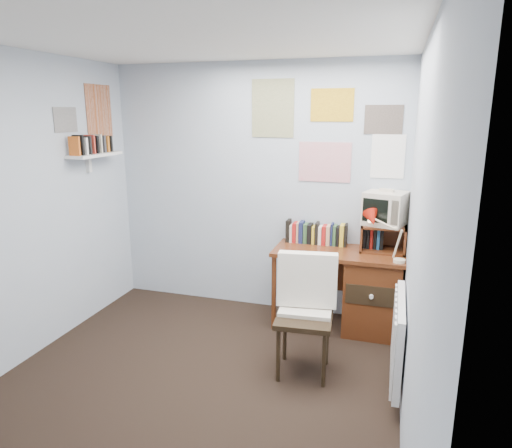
% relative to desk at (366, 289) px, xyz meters
% --- Properties ---
extents(ground, '(3.50, 3.50, 0.00)m').
position_rel_desk_xyz_m(ground, '(-1.17, -1.48, -0.41)').
color(ground, black).
rests_on(ground, ground).
extents(back_wall, '(3.00, 0.02, 2.50)m').
position_rel_desk_xyz_m(back_wall, '(-1.17, 0.27, 0.84)').
color(back_wall, '#AEB9C7').
rests_on(back_wall, ground).
extents(right_wall, '(0.02, 3.50, 2.50)m').
position_rel_desk_xyz_m(right_wall, '(0.33, -1.48, 0.84)').
color(right_wall, '#AEB9C7').
rests_on(right_wall, ground).
extents(ceiling, '(3.00, 3.50, 0.02)m').
position_rel_desk_xyz_m(ceiling, '(-1.17, -1.48, 2.09)').
color(ceiling, white).
rests_on(ceiling, back_wall).
extents(desk, '(1.20, 0.55, 0.76)m').
position_rel_desk_xyz_m(desk, '(0.00, 0.00, 0.00)').
color(desk, '#5A2B14').
rests_on(desk, ground).
extents(desk_chair, '(0.50, 0.48, 0.92)m').
position_rel_desk_xyz_m(desk_chair, '(-0.41, -0.90, 0.05)').
color(desk_chair, black).
rests_on(desk_chair, ground).
extents(desk_lamp, '(0.28, 0.24, 0.38)m').
position_rel_desk_xyz_m(desk_lamp, '(0.27, -0.20, 0.54)').
color(desk_lamp, red).
rests_on(desk_lamp, desk).
extents(tv_riser, '(0.40, 0.30, 0.25)m').
position_rel_desk_xyz_m(tv_riser, '(0.12, 0.11, 0.48)').
color(tv_riser, '#5A2B14').
rests_on(tv_riser, desk).
extents(crt_tv, '(0.43, 0.41, 0.33)m').
position_rel_desk_xyz_m(crt_tv, '(0.12, 0.13, 0.77)').
color(crt_tv, beige).
rests_on(crt_tv, tv_riser).
extents(book_row, '(0.60, 0.14, 0.22)m').
position_rel_desk_xyz_m(book_row, '(-0.51, 0.18, 0.46)').
color(book_row, '#5A2B14').
rests_on(book_row, desk).
extents(radiator, '(0.09, 0.80, 0.60)m').
position_rel_desk_xyz_m(radiator, '(0.29, -0.93, 0.01)').
color(radiator, white).
rests_on(radiator, right_wall).
extents(wall_shelf, '(0.20, 0.62, 0.24)m').
position_rel_desk_xyz_m(wall_shelf, '(-2.57, -0.38, 1.21)').
color(wall_shelf, white).
rests_on(wall_shelf, left_wall).
extents(posters_back, '(1.20, 0.01, 0.90)m').
position_rel_desk_xyz_m(posters_back, '(-0.47, 0.26, 1.44)').
color(posters_back, white).
rests_on(posters_back, back_wall).
extents(posters_left, '(0.01, 0.70, 0.60)m').
position_rel_desk_xyz_m(posters_left, '(-2.67, -0.38, 1.59)').
color(posters_left, white).
rests_on(posters_left, left_wall).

